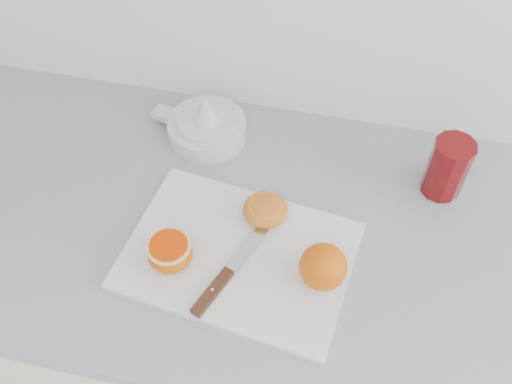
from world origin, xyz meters
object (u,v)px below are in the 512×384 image
Objects in this scene: counter at (301,339)px; citrus_juicer at (206,125)px; half_orange at (170,252)px; red_tumbler at (447,170)px; cutting_board at (239,255)px.

citrus_juicer reaches higher than counter.
half_orange is 0.62× the size of red_tumbler.
red_tumbler is (0.21, 0.15, 0.50)m from counter.
cutting_board is 5.00× the size of half_orange.
counter is 0.56m from red_tumbler.
cutting_board reaches higher than counter.
cutting_board is 1.89× the size of citrus_juicer.
cutting_board is 0.12m from half_orange.
cutting_board is 3.12× the size of red_tumbler.
half_orange is at bearing -148.84° from red_tumbler.
red_tumbler is at bearing 35.98° from counter.
citrus_juicer is (-0.13, 0.27, 0.02)m from cutting_board.
half_orange is at bearing -85.45° from citrus_juicer.
red_tumbler reaches higher than citrus_juicer.
cutting_board is at bearing -63.75° from citrus_juicer.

